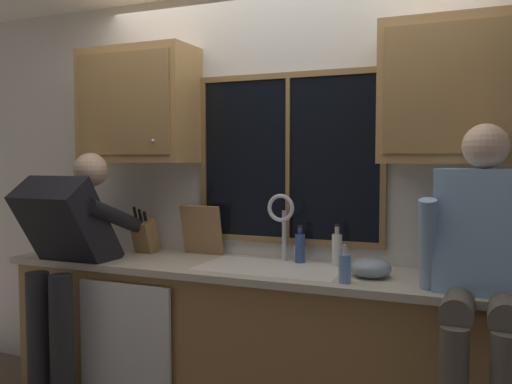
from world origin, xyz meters
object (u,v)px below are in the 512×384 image
at_px(knife_block, 145,236).
at_px(mixing_bowl, 371,268).
at_px(cutting_board, 202,230).
at_px(person_standing, 67,255).
at_px(bottle_tall_clear, 337,249).
at_px(person_sitting_on_counter, 483,257).
at_px(bottle_green_glass, 300,247).
at_px(soap_dispenser, 345,268).

distance_m(knife_block, mixing_bowl, 1.49).
bearing_deg(cutting_board, person_standing, -138.80).
height_order(person_standing, bottle_tall_clear, person_standing).
relative_size(person_sitting_on_counter, knife_block, 3.92).
bearing_deg(person_standing, bottle_tall_clear, 18.27).
relative_size(cutting_board, mixing_bowl, 1.52).
relative_size(knife_block, bottle_green_glass, 1.45).
height_order(soap_dispenser, bottle_tall_clear, bottle_tall_clear).
height_order(soap_dispenser, bottle_green_glass, bottle_green_glass).
distance_m(person_standing, person_sitting_on_counter, 2.25).
bearing_deg(bottle_tall_clear, cutting_board, 177.41).
distance_m(person_standing, knife_block, 0.51).
bearing_deg(person_standing, cutting_board, 41.20).
bearing_deg(person_sitting_on_counter, bottle_green_glass, 154.51).
bearing_deg(cutting_board, knife_block, -167.31).
height_order(knife_block, mixing_bowl, knife_block).
bearing_deg(mixing_bowl, cutting_board, 167.73).
distance_m(person_sitting_on_counter, knife_block, 2.05).
xyz_separation_m(person_sitting_on_counter, cutting_board, (-1.64, 0.49, -0.03)).
bearing_deg(knife_block, person_standing, -118.19).
relative_size(bottle_green_glass, bottle_tall_clear, 0.93).
relative_size(person_sitting_on_counter, mixing_bowl, 6.04).
xyz_separation_m(person_standing, bottle_green_glass, (1.26, 0.51, 0.05)).
xyz_separation_m(bottle_green_glass, bottle_tall_clear, (0.22, -0.02, 0.01)).
height_order(person_standing, mixing_bowl, person_standing).
xyz_separation_m(knife_block, mixing_bowl, (1.48, -0.16, -0.06)).
height_order(person_sitting_on_counter, mixing_bowl, person_sitting_on_counter).
height_order(person_standing, person_sitting_on_counter, person_sitting_on_counter).
bearing_deg(bottle_tall_clear, person_standing, -161.73).
distance_m(person_sitting_on_counter, bottle_tall_clear, 0.88).
distance_m(knife_block, bottle_green_glass, 1.03).
xyz_separation_m(cutting_board, mixing_bowl, (1.11, -0.24, -0.11)).
distance_m(person_standing, cutting_board, 0.81).
bearing_deg(bottle_tall_clear, bottle_green_glass, 174.90).
xyz_separation_m(person_sitting_on_counter, mixing_bowl, (-0.53, 0.25, -0.14)).
height_order(cutting_board, bottle_tall_clear, cutting_board).
xyz_separation_m(soap_dispenser, bottle_tall_clear, (-0.14, 0.38, 0.02)).
xyz_separation_m(person_standing, cutting_board, (0.61, 0.53, 0.11)).
relative_size(soap_dispenser, bottle_tall_clear, 0.81).
bearing_deg(bottle_green_glass, soap_dispenser, -48.08).
bearing_deg(person_standing, soap_dispenser, 3.75).
bearing_deg(soap_dispenser, bottle_tall_clear, 109.91).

